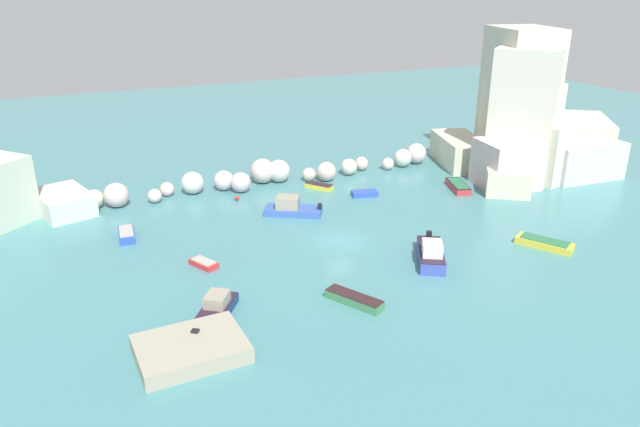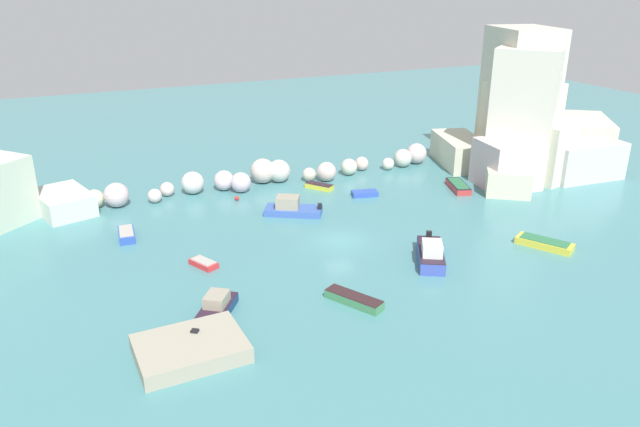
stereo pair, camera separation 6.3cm
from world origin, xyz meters
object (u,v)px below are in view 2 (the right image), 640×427
moored_boat_5 (292,208)px  moored_boat_7 (458,186)px  moored_boat_0 (431,253)px  moored_boat_6 (544,243)px  channel_buoy (237,198)px  moored_boat_1 (204,263)px  moored_boat_8 (213,313)px  moored_boat_9 (127,234)px  moored_boat_4 (319,186)px  stone_dock (191,349)px  moored_boat_2 (365,193)px  moored_boat_3 (354,299)px

moored_boat_5 → moored_boat_7: moored_boat_5 is taller
moored_boat_0 → moored_boat_6: size_ratio=1.19×
channel_buoy → moored_boat_7: moored_boat_7 is taller
moored_boat_5 → moored_boat_1: bearing=66.1°
moored_boat_8 → moored_boat_9: moored_boat_8 is taller
moored_boat_4 → moored_boat_7: moored_boat_7 is taller
moored_boat_4 → channel_buoy: bearing=-126.2°
moored_boat_7 → moored_boat_8: (-29.79, -14.35, 0.15)m
stone_dock → moored_boat_5: bearing=53.2°
moored_boat_1 → moored_boat_6: 27.43m
stone_dock → moored_boat_9: size_ratio=1.96×
channel_buoy → moored_boat_1: moored_boat_1 is taller
moored_boat_4 → moored_boat_5: size_ratio=0.53×
moored_boat_9 → moored_boat_5: bearing=92.4°
moored_boat_8 → moored_boat_9: 16.05m
channel_buoy → moored_boat_6: bearing=-46.8°
channel_buoy → moored_boat_2: moored_boat_2 is taller
moored_boat_9 → moored_boat_1: bearing=35.2°
moored_boat_7 → moored_boat_9: size_ratio=1.40×
moored_boat_4 → moored_boat_8: moored_boat_8 is taller
moored_boat_4 → moored_boat_5: (-5.23, -5.36, 0.32)m
channel_buoy → moored_boat_0: (9.64, -19.32, 0.48)m
channel_buoy → moored_boat_5: size_ratio=0.08×
moored_boat_1 → moored_boat_5: size_ratio=0.46×
channel_buoy → moored_boat_5: 6.63m
moored_boat_3 → stone_dock: bearing=-111.5°
moored_boat_6 → moored_boat_9: bearing=33.1°
moored_boat_6 → moored_boat_7: (2.20, 14.56, 0.03)m
moored_boat_8 → channel_buoy: bearing=14.1°
stone_dock → moored_boat_9: 19.01m
moored_boat_5 → moored_boat_6: size_ratio=1.22×
moored_boat_0 → stone_dock: bearing=-46.7°
moored_boat_0 → moored_boat_3: size_ratio=1.31×
moored_boat_2 → moored_boat_7: (9.77, -2.25, 0.09)m
moored_boat_1 → moored_boat_8: moored_boat_8 is taller
moored_boat_5 → moored_boat_8: 19.01m
channel_buoy → moored_boat_8: bearing=-111.0°
moored_boat_0 → moored_boat_3: (-8.35, -3.22, -0.38)m
channel_buoy → moored_boat_5: moored_boat_5 is taller
moored_boat_1 → moored_boat_7: size_ratio=0.58×
moored_boat_6 → moored_boat_7: bearing=-38.2°
moored_boat_3 → moored_boat_7: 26.19m
moored_boat_0 → moored_boat_5: size_ratio=0.98×
moored_boat_7 → moored_boat_8: size_ratio=0.77×
stone_dock → moored_boat_2: 29.80m
moored_boat_2 → moored_boat_9: moored_boat_9 is taller
moored_boat_2 → channel_buoy: bearing=175.0°
moored_boat_4 → moored_boat_5: 7.50m
moored_boat_9 → moored_boat_8: bearing=16.4°
moored_boat_5 → moored_boat_6: bearing=166.9°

